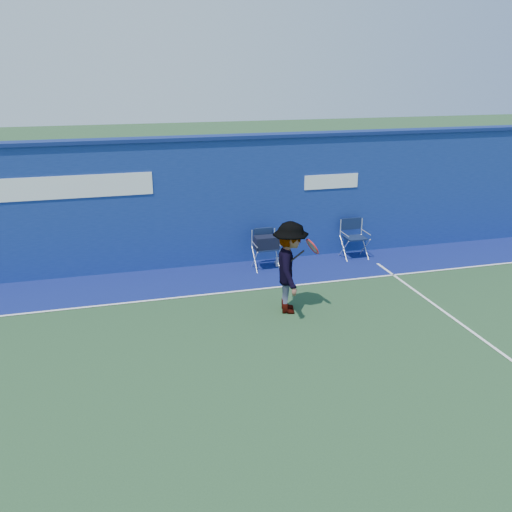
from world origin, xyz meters
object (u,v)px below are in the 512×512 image
object	(u,v)px
directors_chair_left	(266,253)
water_bottle	(277,262)
directors_chair_right	(354,246)
tennis_player	(290,268)

from	to	relation	value
directors_chair_left	water_bottle	size ratio (longest dim) A/B	4.15
directors_chair_right	tennis_player	world-z (taller)	tennis_player
directors_chair_left	water_bottle	world-z (taller)	directors_chair_left
tennis_player	directors_chair_right	bearing A→B (deg)	45.07
directors_chair_right	water_bottle	xyz separation A→B (m)	(-2.06, -0.10, -0.19)
directors_chair_left	tennis_player	distance (m)	2.46
directors_chair_right	tennis_player	bearing A→B (deg)	-134.93
directors_chair_left	directors_chair_right	size ratio (longest dim) A/B	0.97
directors_chair_right	tennis_player	xyz separation A→B (m)	(-2.57, -2.58, 0.61)
directors_chair_left	tennis_player	xyz separation A→B (m)	(-0.20, -2.40, 0.51)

